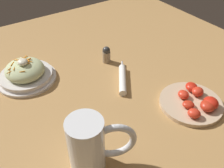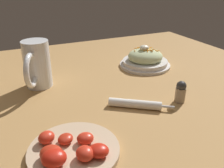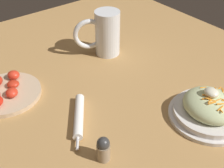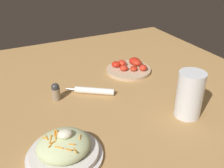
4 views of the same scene
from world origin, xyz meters
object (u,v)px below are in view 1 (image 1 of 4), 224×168
at_px(beer_mug, 89,147).
at_px(tomato_plate, 194,102).
at_px(napkin_roll, 123,79).
at_px(salad_plate, 26,73).
at_px(salt_shaker, 106,54).

bearing_deg(beer_mug, tomato_plate, -89.21).
xyz_separation_m(beer_mug, napkin_roll, (0.23, -0.27, -0.06)).
xyz_separation_m(salad_plate, beer_mug, (-0.44, -0.02, 0.04)).
bearing_deg(beer_mug, napkin_roll, -48.96).
xyz_separation_m(beer_mug, salt_shaker, (0.38, -0.29, -0.04)).
distance_m(salad_plate, tomato_plate, 0.59).
height_order(salad_plate, salt_shaker, salad_plate).
bearing_deg(salt_shaker, napkin_roll, 170.76).
bearing_deg(salad_plate, salt_shaker, -101.74).
relative_size(salad_plate, beer_mug, 1.31).
distance_m(beer_mug, napkin_roll, 0.36).
distance_m(salad_plate, beer_mug, 0.44).
height_order(salad_plate, tomato_plate, salad_plate).
distance_m(napkin_roll, salt_shaker, 0.15).
relative_size(napkin_roll, salt_shaker, 2.43).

